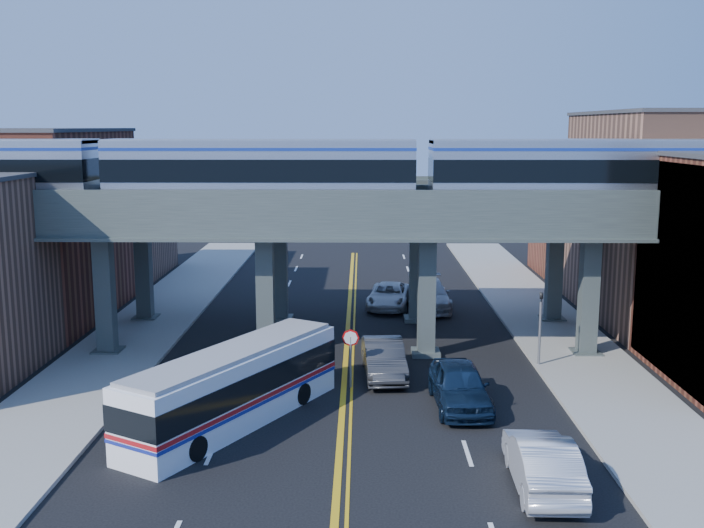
% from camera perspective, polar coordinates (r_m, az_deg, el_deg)
% --- Properties ---
extents(ground, '(120.00, 120.00, 0.00)m').
position_cam_1_polar(ground, '(32.03, -0.72, -10.70)').
color(ground, black).
rests_on(ground, ground).
extents(sidewalk_west, '(5.00, 70.00, 0.16)m').
position_cam_1_polar(sidewalk_west, '(43.28, -15.86, -5.45)').
color(sidewalk_west, gray).
rests_on(sidewalk_west, ground).
extents(sidewalk_east, '(5.00, 70.00, 0.16)m').
position_cam_1_polar(sidewalk_east, '(42.87, 15.25, -5.56)').
color(sidewalk_east, gray).
rests_on(sidewalk_east, ground).
extents(building_west_b, '(8.00, 14.00, 11.00)m').
position_cam_1_polar(building_west_b, '(50.16, -21.92, 2.61)').
color(building_west_b, brown).
rests_on(building_west_b, ground).
extents(building_west_c, '(8.00, 10.00, 8.00)m').
position_cam_1_polar(building_west_c, '(62.45, -17.30, 2.81)').
color(building_west_c, brown).
rests_on(building_west_c, ground).
extents(building_east_b, '(8.00, 14.00, 12.00)m').
position_cam_1_polar(building_east_b, '(49.55, 21.70, 3.12)').
color(building_east_b, brown).
rests_on(building_east_b, ground).
extents(building_east_c, '(8.00, 10.00, 9.00)m').
position_cam_1_polar(building_east_c, '(61.94, 17.36, 3.22)').
color(building_east_c, brown).
rests_on(building_east_c, ground).
extents(mural_panel, '(0.10, 9.50, 9.50)m').
position_cam_1_polar(mural_panel, '(37.23, 22.42, -0.93)').
color(mural_panel, teal).
rests_on(mural_panel, ground).
extents(elevated_viaduct_near, '(52.00, 3.60, 7.40)m').
position_cam_1_polar(elevated_viaduct_near, '(38.27, -0.45, 2.72)').
color(elevated_viaduct_near, '#434E4B').
rests_on(elevated_viaduct_near, ground).
extents(elevated_viaduct_far, '(52.00, 3.60, 7.40)m').
position_cam_1_polar(elevated_viaduct_far, '(45.22, -0.28, 3.84)').
color(elevated_viaduct_far, '#434E4B').
rests_on(elevated_viaduct_far, ground).
extents(transit_train, '(45.88, 2.88, 3.35)m').
position_cam_1_polar(transit_train, '(38.32, -6.61, 6.78)').
color(transit_train, black).
rests_on(transit_train, elevated_viaduct_near).
extents(stop_sign, '(0.76, 0.09, 2.63)m').
position_cam_1_polar(stop_sign, '(34.31, -0.10, -6.18)').
color(stop_sign, slate).
rests_on(stop_sign, ground).
extents(traffic_signal, '(0.15, 0.18, 4.10)m').
position_cam_1_polar(traffic_signal, '(38.02, 13.53, -4.01)').
color(traffic_signal, slate).
rests_on(traffic_signal, ground).
extents(transit_bus, '(7.45, 10.55, 2.78)m').
position_cam_1_polar(transit_bus, '(30.78, -8.55, -8.86)').
color(transit_bus, white).
rests_on(transit_bus, ground).
extents(car_lane_a, '(2.38, 5.44, 1.82)m').
position_cam_1_polar(car_lane_a, '(32.55, 7.84, -8.74)').
color(car_lane_a, '#0E1D33').
rests_on(car_lane_a, ground).
extents(car_lane_b, '(2.10, 5.20, 1.68)m').
position_cam_1_polar(car_lane_b, '(36.08, 2.33, -6.90)').
color(car_lane_b, '#2D2D2F').
rests_on(car_lane_b, ground).
extents(car_lane_c, '(3.18, 5.67, 1.50)m').
position_cam_1_polar(car_lane_c, '(49.66, 2.71, -2.31)').
color(car_lane_c, silver).
rests_on(car_lane_c, ground).
extents(car_lane_d, '(2.57, 6.14, 1.77)m').
position_cam_1_polar(car_lane_d, '(49.54, 5.59, -2.21)').
color(car_lane_d, '#B1B0B5').
rests_on(car_lane_d, ground).
extents(car_parked_curb, '(1.93, 5.23, 1.71)m').
position_cam_1_polar(car_parked_curb, '(26.22, 13.68, -13.82)').
color(car_parked_curb, silver).
rests_on(car_parked_curb, ground).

